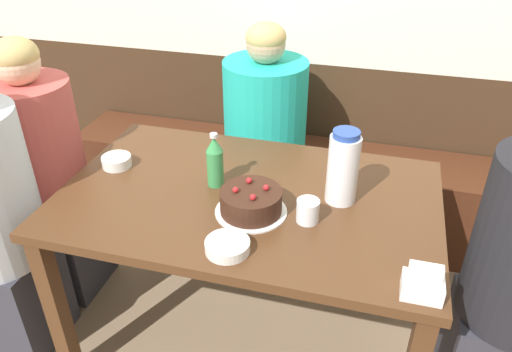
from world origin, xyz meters
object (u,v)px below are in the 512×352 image
(soju_bottle, at_px, (215,161))
(person_dark_striped, at_px, (265,142))
(napkin_holder, at_px, (423,284))
(bowl_rice_small, at_px, (227,246))
(bench_seat, at_px, (291,187))
(birthday_cake, at_px, (251,202))
(bowl_soup_white, at_px, (117,161))
(glass_water_tall, at_px, (308,211))
(water_pitcher, at_px, (343,167))
(person_pale_blue_shirt, at_px, (47,180))

(soju_bottle, distance_m, person_dark_striped, 0.69)
(napkin_holder, bearing_deg, bowl_rice_small, 176.24)
(bench_seat, height_order, napkin_holder, napkin_holder)
(birthday_cake, relative_size, bowl_soup_white, 2.15)
(napkin_holder, xyz_separation_m, person_dark_striped, (-0.70, 1.03, -0.19))
(bowl_soup_white, distance_m, person_dark_striped, 0.78)
(glass_water_tall, bearing_deg, napkin_holder, -35.08)
(glass_water_tall, height_order, person_dark_striped, person_dark_striped)
(bowl_soup_white, bearing_deg, person_dark_striped, 54.96)
(birthday_cake, bearing_deg, bowl_rice_small, -93.87)
(napkin_holder, bearing_deg, person_dark_striped, 124.26)
(water_pitcher, relative_size, napkin_holder, 2.42)
(bowl_rice_small, height_order, person_pale_blue_shirt, person_pale_blue_shirt)
(bowl_rice_small, bearing_deg, person_dark_striped, 97.88)
(birthday_cake, relative_size, soju_bottle, 1.18)
(bench_seat, distance_m, soju_bottle, 1.00)
(birthday_cake, xyz_separation_m, soju_bottle, (-0.17, 0.13, 0.06))
(bowl_rice_small, bearing_deg, bench_seat, 91.28)
(birthday_cake, xyz_separation_m, water_pitcher, (0.28, 0.15, 0.09))
(person_dark_striped, bearing_deg, bowl_rice_small, 7.88)
(bowl_soup_white, bearing_deg, napkin_holder, -19.68)
(soju_bottle, bearing_deg, birthday_cake, -38.04)
(soju_bottle, xyz_separation_m, bowl_soup_white, (-0.41, 0.02, -0.08))
(person_dark_striped, bearing_deg, bench_seat, 143.55)
(soju_bottle, relative_size, person_pale_blue_shirt, 0.17)
(bowl_soup_white, xyz_separation_m, glass_water_tall, (0.78, -0.16, 0.02))
(person_pale_blue_shirt, height_order, person_dark_striped, person_pale_blue_shirt)
(water_pitcher, height_order, napkin_holder, water_pitcher)
(water_pitcher, bearing_deg, person_dark_striped, 124.54)
(bowl_rice_small, xyz_separation_m, person_dark_striped, (-0.14, 0.99, -0.17))
(water_pitcher, relative_size, glass_water_tall, 3.42)
(bench_seat, bearing_deg, glass_water_tall, -76.02)
(bench_seat, relative_size, bowl_rice_small, 17.23)
(birthday_cake, distance_m, napkin_holder, 0.60)
(napkin_holder, distance_m, glass_water_tall, 0.44)
(bowl_rice_small, distance_m, person_dark_striped, 1.01)
(person_pale_blue_shirt, bearing_deg, person_dark_striped, 35.61)
(bench_seat, distance_m, person_dark_striped, 0.39)
(soju_bottle, xyz_separation_m, bowl_rice_small, (0.16, -0.35, -0.08))
(napkin_holder, distance_m, bowl_rice_small, 0.56)
(bench_seat, relative_size, soju_bottle, 11.44)
(bench_seat, height_order, person_pale_blue_shirt, person_pale_blue_shirt)
(water_pitcher, distance_m, bowl_soup_white, 0.87)
(napkin_holder, height_order, person_dark_striped, person_dark_striped)
(water_pitcher, bearing_deg, bowl_rice_small, -128.71)
(bench_seat, xyz_separation_m, napkin_holder, (0.59, -1.18, 0.53))
(bench_seat, xyz_separation_m, soju_bottle, (-0.13, -0.80, 0.59))
(bench_seat, xyz_separation_m, bowl_soup_white, (-0.55, -0.77, 0.51))
(bowl_soup_white, bearing_deg, water_pitcher, -0.23)
(bowl_soup_white, bearing_deg, person_pale_blue_shirt, 174.60)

